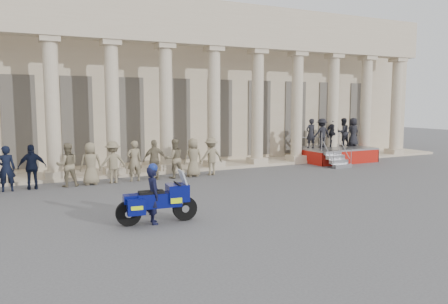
% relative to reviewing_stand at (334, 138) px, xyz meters
% --- Properties ---
extents(ground, '(90.00, 90.00, 0.00)m').
position_rel_reviewing_stand_xyz_m(ground, '(-11.59, -7.67, -1.37)').
color(ground, '#4C4C4F').
rests_on(ground, ground).
extents(building, '(40.00, 12.50, 9.00)m').
position_rel_reviewing_stand_xyz_m(building, '(-11.59, 7.08, 3.15)').
color(building, '#BEAC8E').
rests_on(building, ground).
extents(officer_rank, '(19.02, 0.68, 1.81)m').
position_rel_reviewing_stand_xyz_m(officer_rank, '(-17.34, -1.33, -0.47)').
color(officer_rank, black).
rests_on(officer_rank, ground).
extents(reviewing_stand, '(4.14, 4.00, 2.54)m').
position_rel_reviewing_stand_xyz_m(reviewing_stand, '(0.00, 0.00, 0.00)').
color(reviewing_stand, gray).
rests_on(reviewing_stand, ground).
extents(motorcycle, '(2.37, 1.00, 1.52)m').
position_rel_reviewing_stand_xyz_m(motorcycle, '(-13.50, -8.28, -0.72)').
color(motorcycle, black).
rests_on(motorcycle, ground).
extents(rider, '(0.45, 0.64, 1.75)m').
position_rel_reviewing_stand_xyz_m(rider, '(-13.63, -8.27, -0.50)').
color(rider, black).
rests_on(rider, ground).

